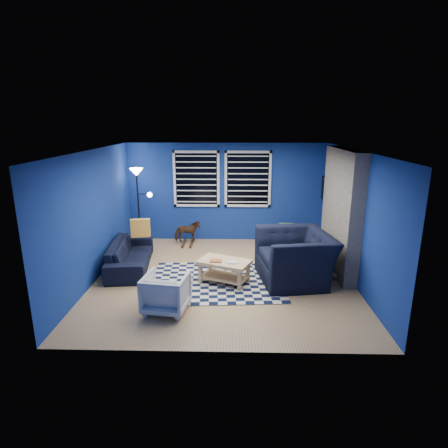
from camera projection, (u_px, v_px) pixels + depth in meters
name	position (u px, v px, depth m)	size (l,w,h in m)	color
floor	(223.00, 277.00, 7.48)	(5.00, 5.00, 0.00)	tan
ceiling	(223.00, 151.00, 6.82)	(5.00, 5.00, 0.00)	white
wall_back	(226.00, 193.00, 9.56)	(5.00, 5.00, 0.00)	navy
wall_left	(94.00, 216.00, 7.21)	(5.00, 5.00, 0.00)	navy
wall_right	(355.00, 218.00, 7.09)	(5.00, 5.00, 0.00)	navy
fireplace	(340.00, 214.00, 7.59)	(0.65, 2.00, 2.50)	gray
window_left	(196.00, 179.00, 9.45)	(1.17, 0.06, 1.42)	black
window_right	(248.00, 179.00, 9.41)	(1.17, 0.06, 1.42)	black
tv	(327.00, 191.00, 8.98)	(0.07, 1.00, 0.58)	black
rug	(217.00, 281.00, 7.29)	(2.50, 2.00, 0.02)	black
sofa	(130.00, 255.00, 7.91)	(0.76, 1.95, 0.57)	black
armchair_big	(295.00, 257.00, 7.24)	(1.29, 1.47, 0.96)	black
armchair_bent	(166.00, 292.00, 6.11)	(0.69, 0.71, 0.64)	gray
rocking_horse	(187.00, 232.00, 9.38)	(0.63, 0.29, 0.53)	#4B2B18
coffee_table	(224.00, 267.00, 7.14)	(1.10, 0.89, 0.48)	tan
cabinet	(286.00, 237.00, 9.21)	(0.63, 0.46, 0.58)	tan
floor_lamp	(138.00, 183.00, 9.05)	(0.52, 0.32, 1.92)	black
throw_pillow	(141.00, 228.00, 8.15)	(0.42, 0.12, 0.40)	gold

